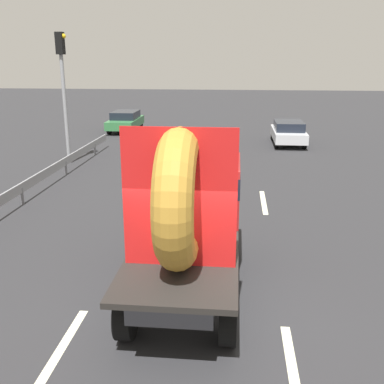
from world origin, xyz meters
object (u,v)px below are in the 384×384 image
at_px(distant_sedan, 288,132).
at_px(oncoming_car, 125,121).
at_px(flatbed_truck, 189,206).
at_px(traffic_light, 63,79).

xyz_separation_m(distant_sedan, oncoming_car, (-9.90, 3.61, 0.01)).
distance_m(flatbed_truck, oncoming_car, 20.90).
bearing_deg(traffic_light, flatbed_truck, -58.66).
height_order(distant_sedan, oncoming_car, oncoming_car).
height_order(flatbed_truck, oncoming_car, flatbed_truck).
distance_m(distant_sedan, oncoming_car, 10.53).
relative_size(traffic_light, oncoming_car, 1.44).
relative_size(flatbed_truck, traffic_light, 0.89).
distance_m(distant_sedan, traffic_light, 12.05).
bearing_deg(flatbed_truck, oncoming_car, 107.24).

